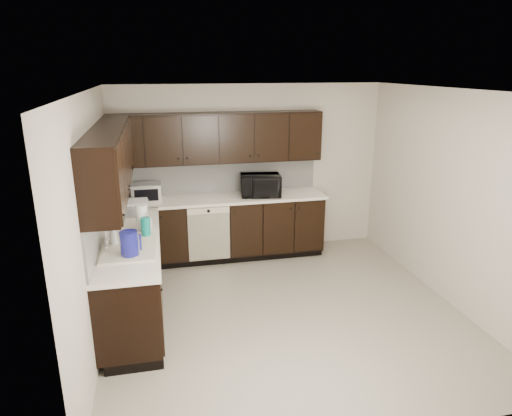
{
  "coord_description": "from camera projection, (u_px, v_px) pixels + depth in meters",
  "views": [
    {
      "loc": [
        -1.33,
        -4.55,
        2.73
      ],
      "look_at": [
        -0.21,
        0.6,
        1.09
      ],
      "focal_mm": 32.0,
      "sensor_mm": 36.0,
      "label": 1
    }
  ],
  "objects": [
    {
      "name": "floor",
      "position": [
        284.0,
        311.0,
        5.33
      ],
      "size": [
        4.0,
        4.0,
        0.0
      ],
      "primitive_type": "plane",
      "color": "#9F9584",
      "rests_on": "ground"
    },
    {
      "name": "soap_bottle_a",
      "position": [
        147.0,
        222.0,
        5.15
      ],
      "size": [
        0.11,
        0.11,
        0.22
      ],
      "primitive_type": "imported",
      "rotation": [
        0.0,
        0.0,
        -0.09
      ],
      "color": "gray",
      "rests_on": "countertop"
    },
    {
      "name": "lower_cabinets",
      "position": [
        189.0,
        249.0,
        6.04
      ],
      "size": [
        3.0,
        2.8,
        0.9
      ],
      "color": "black",
      "rests_on": "floor"
    },
    {
      "name": "countertop",
      "position": [
        187.0,
        213.0,
        5.88
      ],
      "size": [
        3.03,
        2.83,
        0.04
      ],
      "color": "white",
      "rests_on": "lower_cabinets"
    },
    {
      "name": "wall_right",
      "position": [
        450.0,
        198.0,
        5.37
      ],
      "size": [
        0.02,
        4.0,
        2.5
      ],
      "primitive_type": "cube",
      "color": "beige",
      "rests_on": "floor"
    },
    {
      "name": "dishwasher",
      "position": [
        209.0,
        231.0,
        6.34
      ],
      "size": [
        0.58,
        0.04,
        0.78
      ],
      "color": "beige",
      "rests_on": "lower_cabinets"
    },
    {
      "name": "wall_left",
      "position": [
        94.0,
        222.0,
        4.55
      ],
      "size": [
        0.02,
        4.0,
        2.5
      ],
      "primitive_type": "cube",
      "color": "beige",
      "rests_on": "floor"
    },
    {
      "name": "storage_bin",
      "position": [
        130.0,
        208.0,
        5.75
      ],
      "size": [
        0.46,
        0.38,
        0.16
      ],
      "primitive_type": "cube",
      "rotation": [
        0.0,
        0.0,
        -0.22
      ],
      "color": "white",
      "rests_on": "countertop"
    },
    {
      "name": "paper_towel_roll",
      "position": [
        142.0,
        217.0,
        5.19
      ],
      "size": [
        0.15,
        0.15,
        0.29
      ],
      "primitive_type": "cylinder",
      "rotation": [
        0.0,
        0.0,
        -0.12
      ],
      "color": "white",
      "rests_on": "countertop"
    },
    {
      "name": "wall_front",
      "position": [
        367.0,
        295.0,
        3.09
      ],
      "size": [
        4.0,
        0.02,
        2.5
      ],
      "primitive_type": "cube",
      "color": "beige",
      "rests_on": "floor"
    },
    {
      "name": "microwave",
      "position": [
        260.0,
        185.0,
        6.55
      ],
      "size": [
        0.6,
        0.45,
        0.31
      ],
      "primitive_type": "imported",
      "rotation": [
        0.0,
        0.0,
        -0.12
      ],
      "color": "black",
      "rests_on": "countertop"
    },
    {
      "name": "ceiling",
      "position": [
        289.0,
        90.0,
        4.59
      ],
      "size": [
        4.0,
        4.0,
        0.0
      ],
      "primitive_type": "plane",
      "rotation": [
        3.14,
        0.0,
        0.0
      ],
      "color": "white",
      "rests_on": "wall_back"
    },
    {
      "name": "soap_bottle_b",
      "position": [
        113.0,
        236.0,
        4.74
      ],
      "size": [
        0.1,
        0.11,
        0.21
      ],
      "primitive_type": "imported",
      "rotation": [
        0.0,
        0.0,
        -0.32
      ],
      "color": "gray",
      "rests_on": "countertop"
    },
    {
      "name": "sink",
      "position": [
        130.0,
        253.0,
        4.71
      ],
      "size": [
        0.54,
        0.82,
        0.42
      ],
      "color": "beige",
      "rests_on": "countertop"
    },
    {
      "name": "toaster_oven",
      "position": [
        146.0,
        192.0,
        6.31
      ],
      "size": [
        0.4,
        0.3,
        0.25
      ],
      "primitive_type": "cube",
      "rotation": [
        0.0,
        0.0,
        -0.01
      ],
      "color": "silver",
      "rests_on": "countertop"
    },
    {
      "name": "wall_back",
      "position": [
        250.0,
        170.0,
        6.82
      ],
      "size": [
        4.0,
        0.02,
        2.5
      ],
      "primitive_type": "cube",
      "color": "beige",
      "rests_on": "floor"
    },
    {
      "name": "blue_pitcher",
      "position": [
        129.0,
        244.0,
        4.45
      ],
      "size": [
        0.2,
        0.2,
        0.26
      ],
      "primitive_type": "cylinder",
      "rotation": [
        0.0,
        0.0,
        0.19
      ],
      "color": "#10139B",
      "rests_on": "countertop"
    },
    {
      "name": "backsplash",
      "position": [
        169.0,
        190.0,
        5.96
      ],
      "size": [
        3.0,
        2.8,
        0.48
      ],
      "color": "silver",
      "rests_on": "countertop"
    },
    {
      "name": "upper_cabinets",
      "position": [
        176.0,
        147.0,
        5.7
      ],
      "size": [
        3.0,
        2.8,
        0.7
      ],
      "color": "black",
      "rests_on": "wall_back"
    },
    {
      "name": "teal_tumbler",
      "position": [
        146.0,
        227.0,
        4.98
      ],
      "size": [
        0.12,
        0.12,
        0.22
      ],
      "primitive_type": "cylinder",
      "rotation": [
        0.0,
        0.0,
        0.24
      ],
      "color": "#0B8176",
      "rests_on": "countertop"
    }
  ]
}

